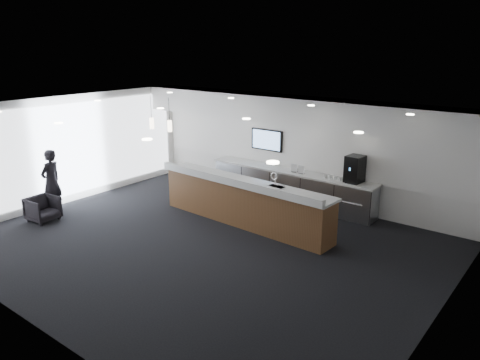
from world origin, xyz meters
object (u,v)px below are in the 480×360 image
Objects in this scene: service_counter at (244,202)px; armchair at (43,209)px; coffee_machine at (355,169)px; lounge_guest at (51,181)px.

service_counter is 7.15× the size of armchair.
coffee_machine reaches higher than armchair.
lounge_guest reaches higher than service_counter.
coffee_machine is 0.40× the size of lounge_guest.
lounge_guest is (-6.48, -4.54, -0.44)m from coffee_machine.
service_counter is 2.94m from coffee_machine.
armchair is at bearing 19.96° from lounge_guest.
service_counter is 5.17m from lounge_guest.
lounge_guest is (-0.38, 0.53, 0.54)m from armchair.
service_counter is at bearing 102.72° from lounge_guest.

